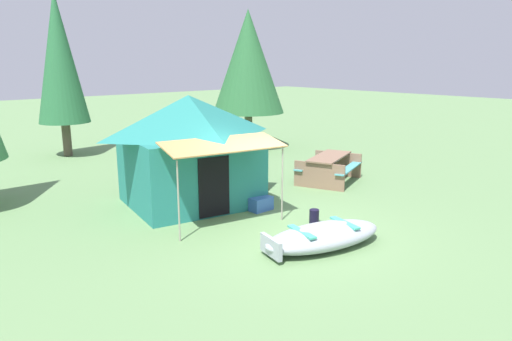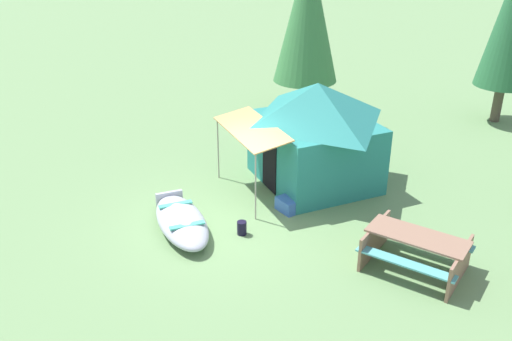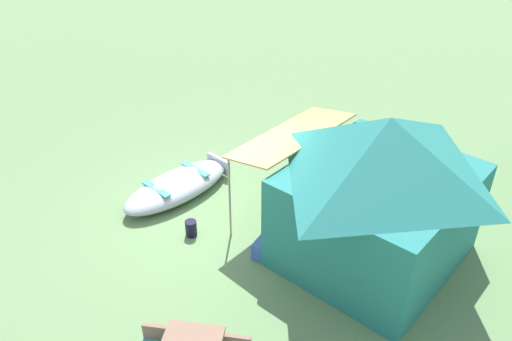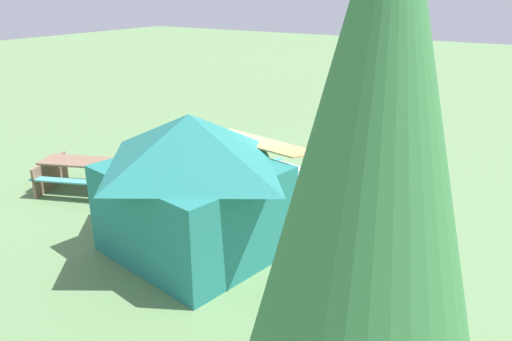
% 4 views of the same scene
% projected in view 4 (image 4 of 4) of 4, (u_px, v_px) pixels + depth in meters
% --- Properties ---
extents(ground_plane, '(80.00, 80.00, 0.00)m').
position_uv_depth(ground_plane, '(255.00, 194.00, 12.17)').
color(ground_plane, '#658A56').
extents(beached_rowboat, '(2.69, 1.54, 0.45)m').
position_uv_depth(beached_rowboat, '(285.00, 173.00, 12.89)').
color(beached_rowboat, '#A1A8B5').
rests_on(beached_rowboat, ground_plane).
extents(canvas_cabin_tent, '(3.59, 4.16, 2.69)m').
position_uv_depth(canvas_cabin_tent, '(192.00, 183.00, 9.13)').
color(canvas_cabin_tent, '#247B73').
rests_on(canvas_cabin_tent, ground_plane).
extents(picnic_table, '(2.35, 2.08, 0.78)m').
position_uv_depth(picnic_table, '(82.00, 171.00, 12.25)').
color(picnic_table, '#876550').
rests_on(picnic_table, ground_plane).
extents(cooler_box, '(0.56, 0.32, 0.32)m').
position_uv_depth(cooler_box, '(207.00, 203.00, 11.27)').
color(cooler_box, '#3763B4').
rests_on(cooler_box, ground_plane).
extents(fuel_can, '(0.29, 0.29, 0.31)m').
position_uv_depth(fuel_can, '(234.00, 181.00, 12.56)').
color(fuel_can, black).
rests_on(fuel_can, ground_plane).
extents(pine_tree_back_right, '(2.18, 2.18, 5.72)m').
position_uv_depth(pine_tree_back_right, '(372.00, 178.00, 3.69)').
color(pine_tree_back_right, brown).
rests_on(pine_tree_back_right, ground_plane).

